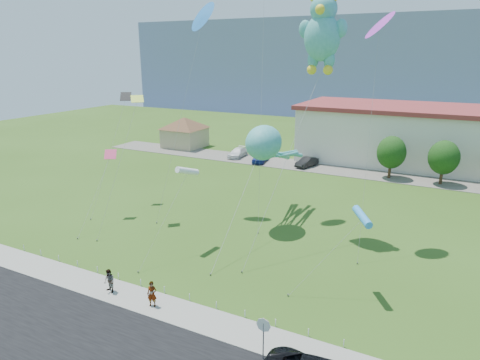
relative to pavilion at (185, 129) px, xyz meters
name	(u,v)px	position (x,y,z in m)	size (l,w,h in m)	color
ground	(164,281)	(24.00, -38.00, -3.02)	(160.00, 160.00, 0.00)	#2F4F16
road	(75,347)	(24.00, -46.00, -2.99)	(80.00, 8.00, 0.06)	black
sidewalk	(138,299)	(24.00, -40.75, -2.97)	(80.00, 2.50, 0.10)	gray
parking_strip	(316,167)	(24.00, -3.00, -2.99)	(70.00, 6.00, 0.06)	#59544C
hill_ridge	(403,63)	(24.00, 82.00, 9.48)	(160.00, 50.00, 25.00)	gray
pavilion	(185,129)	(0.00, 0.00, 0.00)	(9.20, 9.20, 5.00)	tan
stop_sign	(264,329)	(33.50, -42.21, -1.15)	(0.80, 0.07, 2.50)	slate
rope_fence	(152,286)	(24.00, -39.30, -2.77)	(26.05, 0.05, 0.50)	white
tree_near	(391,152)	(34.00, -4.00, 0.36)	(3.60, 3.60, 5.47)	#3F2B19
tree_mid	(444,157)	(40.00, -4.00, 0.36)	(3.60, 3.60, 5.47)	#3F2B19
pedestrian_left	(152,294)	(25.35, -40.98, -2.09)	(0.61, 0.40, 1.68)	gray
pedestrian_right	(109,281)	(21.81, -40.97, -2.11)	(0.79, 0.62, 1.63)	gray
parked_car_white	(238,153)	(11.48, -2.61, -2.29)	(1.88, 4.61, 1.34)	white
parked_car_blue	(260,157)	(15.90, -3.97, -2.24)	(1.70, 4.23, 1.44)	navy
parked_car_black	(307,162)	(22.81, -3.41, -2.29)	(1.42, 4.06, 1.34)	black
octopus_kite	(268,147)	(26.11, -24.88, 4.24)	(3.05, 16.20, 9.40)	teal
teddy_bear_kite	(322,31)	(30.48, -24.62, 13.99)	(4.13, 11.21, 19.96)	teal
small_kite_pink	(108,162)	(11.99, -30.28, 2.52)	(1.94, 6.71, 6.55)	#CE2D5C
small_kite_blue	(201,22)	(18.84, -23.97, 15.09)	(2.88, 6.66, 19.27)	blue
small_kite_cyan	(362,217)	(36.33, -33.47, 2.39)	(4.17, 3.63, 5.88)	#308DDB
small_kite_purple	(379,30)	(34.78, -24.31, 13.99)	(1.80, 5.85, 18.11)	purple
small_kite_yellow	(133,115)	(14.95, -29.69, 7.06)	(1.29, 7.02, 11.85)	#B6D732
small_kite_black	(122,110)	(10.25, -25.91, 6.77)	(1.30, 7.50, 11.52)	black
small_kite_white	(187,172)	(22.45, -32.43, 3.37)	(1.11, 6.75, 6.88)	white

